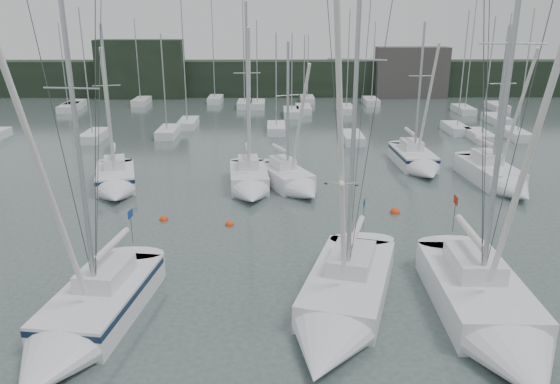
{
  "coord_description": "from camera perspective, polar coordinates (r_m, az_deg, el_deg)",
  "views": [
    {
      "loc": [
        -1.28,
        -17.91,
        11.66
      ],
      "look_at": [
        -1.05,
        5.0,
        4.07
      ],
      "focal_mm": 35.0,
      "sensor_mm": 36.0,
      "label": 1
    }
  ],
  "objects": [
    {
      "name": "sailboat_near_center",
      "position": [
        21.97,
        6.2,
        -12.15
      ],
      "size": [
        6.02,
        10.76,
        17.0
      ],
      "rotation": [
        0.0,
        0.0,
        -0.3
      ],
      "color": "silver",
      "rests_on": "ground"
    },
    {
      "name": "sailboat_near_right",
      "position": [
        22.52,
        21.49,
        -12.38
      ],
      "size": [
        3.64,
        10.79,
        17.96
      ],
      "rotation": [
        0.0,
        0.0,
        -0.03
      ],
      "color": "silver",
      "rests_on": "ground"
    },
    {
      "name": "buoy_c",
      "position": [
        32.87,
        -12.03,
        -2.87
      ],
      "size": [
        0.53,
        0.53,
        0.53
      ],
      "primitive_type": "sphere",
      "color": "red",
      "rests_on": "ground"
    },
    {
      "name": "far_building_right",
      "position": [
        80.67,
        13.56,
        12.03
      ],
      "size": [
        10.0,
        3.0,
        7.0
      ],
      "primitive_type": "cube",
      "color": "#44403E",
      "rests_on": "ground"
    },
    {
      "name": "sailboat_near_left",
      "position": [
        22.18,
        -20.02,
        -12.79
      ],
      "size": [
        4.2,
        9.82,
        15.44
      ],
      "rotation": [
        0.0,
        0.0,
        -0.14
      ],
      "color": "silver",
      "rests_on": "ground"
    },
    {
      "name": "buoy_b",
      "position": [
        34.01,
        11.93,
        -2.13
      ],
      "size": [
        0.63,
        0.63,
        0.63
      ],
      "primitive_type": "sphere",
      "color": "red",
      "rests_on": "ground"
    },
    {
      "name": "sailboat_mid_d",
      "position": [
        43.58,
        14.21,
        3.05
      ],
      "size": [
        2.94,
        8.09,
        11.8
      ],
      "rotation": [
        0.0,
        0.0,
        0.04
      ],
      "color": "silver",
      "rests_on": "ground"
    },
    {
      "name": "far_treeline",
      "position": [
        80.44,
        0.35,
        11.79
      ],
      "size": [
        90.0,
        4.0,
        5.0
      ],
      "primitive_type": "cube",
      "color": "black",
      "rests_on": "ground"
    },
    {
      "name": "ground",
      "position": [
        21.41,
        3.05,
        -14.7
      ],
      "size": [
        160.0,
        160.0,
        0.0
      ],
      "primitive_type": "plane",
      "color": "#41504C",
      "rests_on": "ground"
    },
    {
      "name": "mast_forest",
      "position": [
        63.23,
        0.57,
        8.14
      ],
      "size": [
        56.57,
        28.17,
        14.78
      ],
      "color": "silver",
      "rests_on": "ground"
    },
    {
      "name": "sailboat_mid_e",
      "position": [
        40.76,
        21.95,
        1.23
      ],
      "size": [
        3.4,
        8.81,
        11.72
      ],
      "rotation": [
        0.0,
        0.0,
        0.08
      ],
      "color": "silver",
      "rests_on": "ground"
    },
    {
      "name": "sailboat_mid_c",
      "position": [
        37.28,
        1.38,
        1.01
      ],
      "size": [
        4.92,
        7.26,
        10.57
      ],
      "rotation": [
        0.0,
        0.0,
        0.41
      ],
      "color": "silver",
      "rests_on": "ground"
    },
    {
      "name": "seagull",
      "position": [
        18.95,
        6.42,
        0.88
      ],
      "size": [
        1.08,
        0.51,
        0.21
      ],
      "rotation": [
        0.0,
        0.0,
        -0.21
      ],
      "color": "silver",
      "rests_on": "ground"
    },
    {
      "name": "buoy_a",
      "position": [
        31.54,
        -5.3,
        -3.45
      ],
      "size": [
        0.51,
        0.51,
        0.51
      ],
      "primitive_type": "sphere",
      "color": "red",
      "rests_on": "ground"
    },
    {
      "name": "sailboat_mid_b",
      "position": [
        36.96,
        -3.18,
        0.88
      ],
      "size": [
        3.17,
        7.5,
        13.09
      ],
      "rotation": [
        0.0,
        0.0,
        0.09
      ],
      "color": "silver",
      "rests_on": "ground"
    },
    {
      "name": "far_building_left",
      "position": [
        80.49,
        -14.36,
        12.32
      ],
      "size": [
        12.0,
        3.0,
        8.0
      ],
      "primitive_type": "cube",
      "color": "black",
      "rests_on": "ground"
    },
    {
      "name": "sailboat_mid_a",
      "position": [
        38.68,
        -16.8,
        0.93
      ],
      "size": [
        4.32,
        7.61,
        11.75
      ],
      "rotation": [
        0.0,
        0.0,
        0.26
      ],
      "color": "silver",
      "rests_on": "ground"
    }
  ]
}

